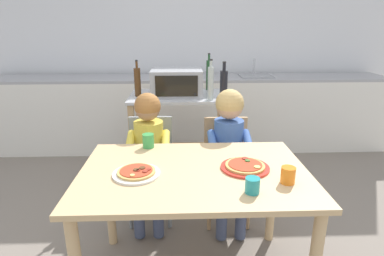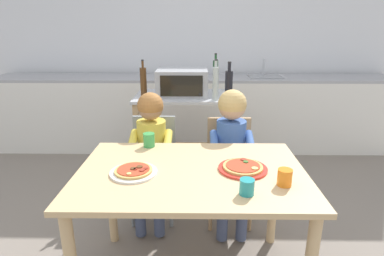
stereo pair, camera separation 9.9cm
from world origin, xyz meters
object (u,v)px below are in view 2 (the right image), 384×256
toaster_oven (182,83)px  child_in_yellow_shirt (151,143)px  bottle_brown_beer (143,81)px  drinking_cup_orange (285,177)px  kitchen_island_cart (185,126)px  bottle_slim_sauce (229,84)px  bottle_squat_spirits (216,83)px  dining_chair_right (229,163)px  dining_chair_left (154,160)px  dining_table (191,187)px  pizza_plate_red_rimmed (243,168)px  child_in_blue_striped_shirt (232,142)px  drinking_cup_green (149,140)px  drinking_cup_teal (247,187)px  bottle_dark_olive_oil (215,75)px  pizza_plate_white (134,171)px

toaster_oven → child_in_yellow_shirt: bearing=-107.8°
bottle_brown_beer → drinking_cup_orange: size_ratio=3.77×
kitchen_island_cart → bottle_slim_sauce: bearing=-25.0°
bottle_squat_spirits → dining_chair_right: (0.10, -0.39, -0.56)m
bottle_squat_spirits → dining_chair_left: 0.83m
dining_table → pizza_plate_red_rimmed: bearing=1.9°
child_in_blue_striped_shirt → drinking_cup_green: (-0.57, -0.22, 0.09)m
child_in_yellow_shirt → drinking_cup_green: child_in_yellow_shirt is taller
bottle_slim_sauce → drinking_cup_green: size_ratio=3.55×
dining_table → drinking_cup_teal: bearing=-44.1°
bottle_brown_beer → drinking_cup_green: (0.17, -0.91, -0.24)m
bottle_squat_spirits → drinking_cup_orange: bottle_squat_spirits is taller
bottle_brown_beer → dining_chair_right: bottle_brown_beer is taller
bottle_dark_olive_oil → child_in_yellow_shirt: 1.13m
toaster_oven → dining_chair_right: size_ratio=0.57×
bottle_dark_olive_oil → dining_chair_left: (-0.53, -0.80, -0.57)m
bottle_squat_spirits → drinking_cup_teal: size_ratio=4.52×
dining_chair_left → drinking_cup_orange: bearing=-49.0°
kitchen_island_cart → dining_chair_right: bearing=-58.7°
child_in_yellow_shirt → drinking_cup_green: 0.29m
kitchen_island_cart → drinking_cup_green: 0.98m
toaster_oven → dining_chair_left: (-0.21, -0.54, -0.53)m
dining_chair_right → drinking_cup_orange: size_ratio=9.37×
bottle_dark_olive_oil → child_in_yellow_shirt: bottle_dark_olive_oil is taller
dining_chair_right → drinking_cup_teal: size_ratio=10.48×
child_in_yellow_shirt → toaster_oven: bearing=72.2°
child_in_yellow_shirt → child_in_blue_striped_shirt: bearing=-3.7°
bottle_dark_olive_oil → bottle_squat_spirits: (-0.02, -0.45, -0.00)m
bottle_brown_beer → child_in_yellow_shirt: (0.14, -0.65, -0.36)m
child_in_yellow_shirt → pizza_plate_white: bearing=-90.0°
drinking_cup_teal → dining_chair_right: bearing=88.8°
bottle_dark_olive_oil → pizza_plate_white: size_ratio=1.40×
dining_chair_left → dining_chair_right: (0.60, -0.04, 0.00)m
bottle_squat_spirits → child_in_yellow_shirt: (-0.50, -0.47, -0.38)m
bottle_slim_sauce → drinking_cup_teal: bottle_slim_sauce is taller
pizza_plate_white → pizza_plate_red_rimmed: size_ratio=0.94×
bottle_dark_olive_oil → dining_table: size_ratio=0.28×
child_in_yellow_shirt → drinking_cup_teal: bearing=-56.4°
dining_table → dining_chair_left: dining_chair_left is taller
dining_table → bottle_dark_olive_oil: bearing=82.1°
dining_table → dining_chair_right: size_ratio=1.57×
bottle_slim_sauce → bottle_squat_spirits: 0.12m
pizza_plate_red_rimmed → child_in_blue_striped_shirt: bearing=90.0°
dining_chair_right → child_in_yellow_shirt: bearing=-172.8°
dining_chair_left → drinking_cup_green: drinking_cup_green is taller
bottle_dark_olive_oil → pizza_plate_white: bottle_dark_olive_oil is taller
kitchen_island_cart → dining_table: kitchen_island_cart is taller
dining_chair_left → child_in_yellow_shirt: (0.00, -0.12, 0.19)m
dining_table → drinking_cup_teal: size_ratio=16.41×
drinking_cup_teal → child_in_blue_striped_shirt: bearing=88.7°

